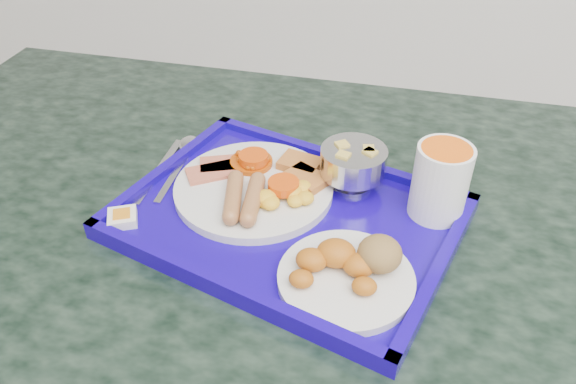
# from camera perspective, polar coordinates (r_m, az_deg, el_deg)

# --- Properties ---
(table) EXTENTS (1.39, 0.99, 0.83)m
(table) POSITION_cam_1_polar(r_m,az_deg,el_deg) (0.93, -2.65, -12.64)
(table) COLOR gray
(table) RESTS_ON floor
(tray) EXTENTS (0.52, 0.45, 0.03)m
(tray) POSITION_cam_1_polar(r_m,az_deg,el_deg) (0.77, 0.00, -2.70)
(tray) COLOR #150397
(tray) RESTS_ON table
(main_plate) EXTENTS (0.23, 0.23, 0.04)m
(main_plate) POSITION_cam_1_polar(r_m,az_deg,el_deg) (0.80, -3.03, 0.63)
(main_plate) COLOR silver
(main_plate) RESTS_ON tray
(bread_plate) EXTENTS (0.16, 0.16, 0.05)m
(bread_plate) POSITION_cam_1_polar(r_m,az_deg,el_deg) (0.67, 6.31, -7.81)
(bread_plate) COLOR silver
(bread_plate) RESTS_ON tray
(fruit_bowl) EXTENTS (0.09, 0.09, 0.07)m
(fruit_bowl) POSITION_cam_1_polar(r_m,az_deg,el_deg) (0.80, 6.65, 3.03)
(fruit_bowl) COLOR #B9B9BB
(fruit_bowl) RESTS_ON tray
(juice_cup) EXTENTS (0.07, 0.07, 0.10)m
(juice_cup) POSITION_cam_1_polar(r_m,az_deg,el_deg) (0.76, 15.25, 1.24)
(juice_cup) COLOR white
(juice_cup) RESTS_ON tray
(spoon) EXTENTS (0.03, 0.17, 0.01)m
(spoon) POSITION_cam_1_polar(r_m,az_deg,el_deg) (0.90, -10.48, 4.05)
(spoon) COLOR #B9B9BB
(spoon) RESTS_ON tray
(knife) EXTENTS (0.02, 0.17, 0.00)m
(knife) POSITION_cam_1_polar(r_m,az_deg,el_deg) (0.87, -12.95, 2.14)
(knife) COLOR #B9B9BB
(knife) RESTS_ON tray
(jam_packet) EXTENTS (0.05, 0.05, 0.01)m
(jam_packet) POSITION_cam_1_polar(r_m,az_deg,el_deg) (0.78, -16.47, -2.52)
(jam_packet) COLOR white
(jam_packet) RESTS_ON tray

